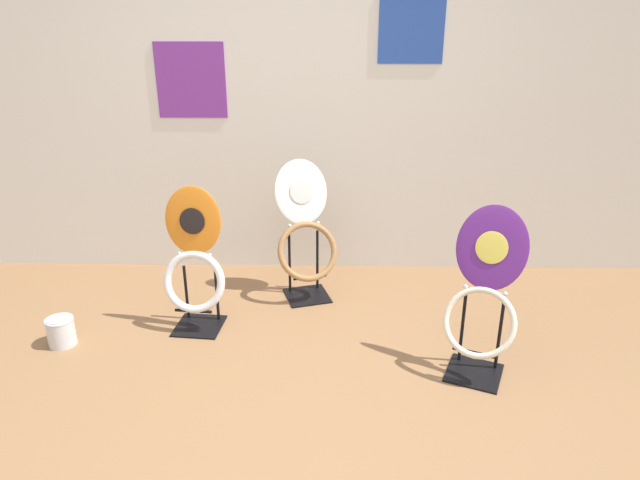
{
  "coord_description": "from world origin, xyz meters",
  "views": [
    {
      "loc": [
        0.26,
        -1.91,
        1.82
      ],
      "look_at": [
        0.19,
        1.22,
        0.55
      ],
      "focal_mm": 32.0,
      "sensor_mm": 36.0,
      "label": 1
    }
  ],
  "objects_px": {
    "toilet_seat_display_orange_sun": "(194,266)",
    "paint_can": "(61,331)",
    "toilet_seat_display_purple_note": "(484,300)",
    "toilet_seat_display_white_plain": "(305,235)"
  },
  "relations": [
    {
      "from": "toilet_seat_display_orange_sun",
      "to": "paint_can",
      "type": "height_order",
      "value": "toilet_seat_display_orange_sun"
    },
    {
      "from": "toilet_seat_display_purple_note",
      "to": "toilet_seat_display_orange_sun",
      "type": "distance_m",
      "value": 1.66
    },
    {
      "from": "toilet_seat_display_orange_sun",
      "to": "paint_can",
      "type": "distance_m",
      "value": 0.85
    },
    {
      "from": "toilet_seat_display_orange_sun",
      "to": "paint_can",
      "type": "xyz_separation_m",
      "value": [
        -0.75,
        -0.22,
        -0.32
      ]
    },
    {
      "from": "toilet_seat_display_purple_note",
      "to": "toilet_seat_display_white_plain",
      "type": "height_order",
      "value": "toilet_seat_display_white_plain"
    },
    {
      "from": "toilet_seat_display_purple_note",
      "to": "paint_can",
      "type": "height_order",
      "value": "toilet_seat_display_purple_note"
    },
    {
      "from": "toilet_seat_display_white_plain",
      "to": "paint_can",
      "type": "distance_m",
      "value": 1.58
    },
    {
      "from": "toilet_seat_display_white_plain",
      "to": "paint_can",
      "type": "xyz_separation_m",
      "value": [
        -1.39,
        -0.66,
        -0.35
      ]
    },
    {
      "from": "toilet_seat_display_orange_sun",
      "to": "toilet_seat_display_purple_note",
      "type": "bearing_deg",
      "value": -14.82
    },
    {
      "from": "toilet_seat_display_purple_note",
      "to": "toilet_seat_display_white_plain",
      "type": "relative_size",
      "value": 0.98
    }
  ]
}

